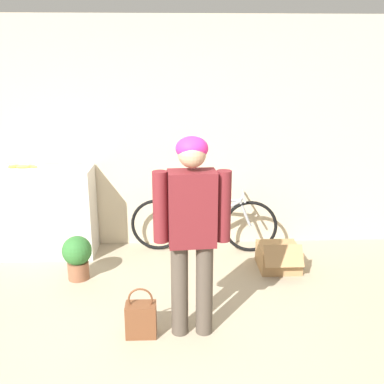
% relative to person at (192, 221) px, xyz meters
% --- Properties ---
extents(wall_back, '(8.00, 0.07, 2.60)m').
position_rel_person_xyz_m(wall_back, '(-0.30, 1.89, 0.34)').
color(wall_back, beige).
rests_on(wall_back, ground_plane).
extents(side_shelf, '(1.08, 0.46, 0.99)m').
position_rel_person_xyz_m(side_shelf, '(-1.58, 1.61, -0.46)').
color(side_shelf, beige).
rests_on(side_shelf, ground_plane).
extents(person, '(0.59, 0.24, 1.60)m').
position_rel_person_xyz_m(person, '(0.00, 0.00, 0.00)').
color(person, '#4C4238').
rests_on(person, ground_plane).
extents(bicycle, '(1.67, 0.46, 0.68)m').
position_rel_person_xyz_m(bicycle, '(0.20, 1.62, -0.62)').
color(bicycle, black).
rests_on(bicycle, ground_plane).
extents(banana, '(0.33, 0.09, 0.04)m').
position_rel_person_xyz_m(banana, '(-1.79, 1.66, 0.06)').
color(banana, '#EAD64C').
rests_on(banana, side_shelf).
extents(handbag, '(0.24, 0.15, 0.42)m').
position_rel_person_xyz_m(handbag, '(-0.41, -0.03, -0.81)').
color(handbag, brown).
rests_on(handbag, ground_plane).
extents(cardboard_box, '(0.42, 0.51, 0.32)m').
position_rel_person_xyz_m(cardboard_box, '(0.96, 1.14, -0.84)').
color(cardboard_box, '#A87F51').
rests_on(cardboard_box, ground_plane).
extents(potted_plant, '(0.29, 0.29, 0.45)m').
position_rel_person_xyz_m(potted_plant, '(-1.11, 0.98, -0.70)').
color(potted_plant, brown).
rests_on(potted_plant, ground_plane).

